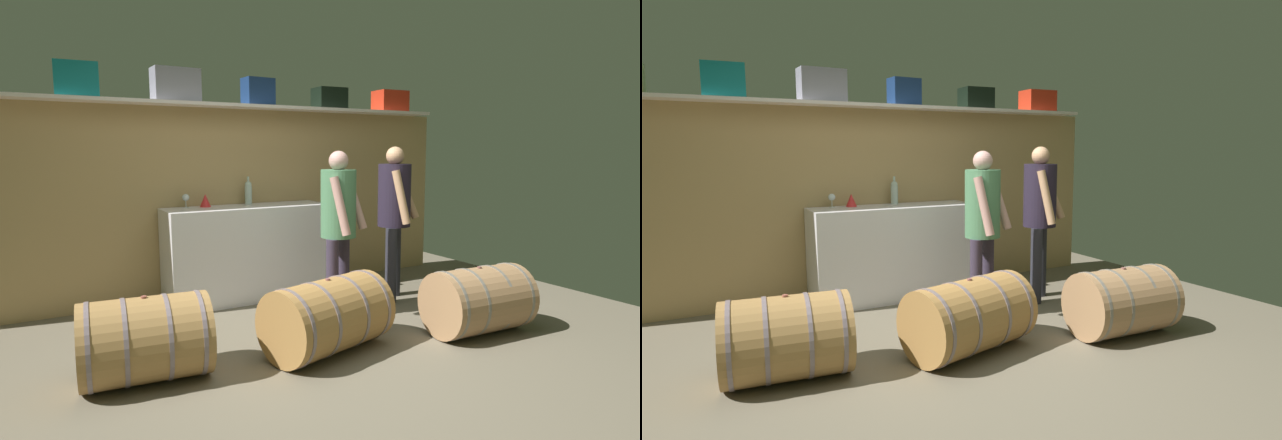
{
  "view_description": "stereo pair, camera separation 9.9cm",
  "coord_description": "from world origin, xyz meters",
  "views": [
    {
      "loc": [
        -1.75,
        -2.93,
        1.52
      ],
      "look_at": [
        0.16,
        0.39,
        0.99
      ],
      "focal_mm": 28.82,
      "sensor_mm": 36.0,
      "label": 1
    },
    {
      "loc": [
        -1.66,
        -2.97,
        1.52
      ],
      "look_at": [
        0.16,
        0.39,
        0.99
      ],
      "focal_mm": 28.82,
      "sensor_mm": 36.0,
      "label": 2
    }
  ],
  "objects": [
    {
      "name": "ground_plane",
      "position": [
        0.0,
        0.56,
        -0.01
      ],
      "size": [
        6.74,
        7.68,
        0.02
      ],
      "primitive_type": "cube",
      "color": "#69604E"
    },
    {
      "name": "back_wall_panel",
      "position": [
        0.0,
        2.24,
        0.97
      ],
      "size": [
        5.54,
        0.1,
        1.94
      ],
      "primitive_type": "cube",
      "color": "tan",
      "rests_on": "ground"
    },
    {
      "name": "high_shelf_board",
      "position": [
        0.0,
        2.09,
        1.95
      ],
      "size": [
        5.1,
        0.4,
        0.03
      ],
      "primitive_type": "cube",
      "color": "silver",
      "rests_on": "back_wall_panel"
    },
    {
      "name": "toolcase_teal",
      "position": [
        -1.3,
        2.09,
        2.12
      ],
      "size": [
        0.37,
        0.31,
        0.3
      ],
      "primitive_type": "cube",
      "rotation": [
        0.0,
        0.0,
        -0.07
      ],
      "color": "#11757B",
      "rests_on": "high_shelf_board"
    },
    {
      "name": "toolcase_grey",
      "position": [
        -0.45,
        2.09,
        2.13
      ],
      "size": [
        0.44,
        0.25,
        0.31
      ],
      "primitive_type": "cube",
      "rotation": [
        0.0,
        0.0,
        0.03
      ],
      "color": "gray",
      "rests_on": "high_shelf_board"
    },
    {
      "name": "toolcase_navy",
      "position": [
        0.4,
        2.09,
        2.11
      ],
      "size": [
        0.31,
        0.23,
        0.28
      ],
      "primitive_type": "cube",
      "rotation": [
        0.0,
        0.0,
        0.06
      ],
      "color": "navy",
      "rests_on": "high_shelf_board"
    },
    {
      "name": "toolcase_black",
      "position": [
        1.25,
        2.09,
        2.08
      ],
      "size": [
        0.35,
        0.3,
        0.23
      ],
      "primitive_type": "cube",
      "rotation": [
        0.0,
        0.0,
        -0.07
      ],
      "color": "black",
      "rests_on": "high_shelf_board"
    },
    {
      "name": "toolcase_red",
      "position": [
        2.1,
        2.09,
        2.09
      ],
      "size": [
        0.38,
        0.3,
        0.24
      ],
      "primitive_type": "cube",
      "rotation": [
        0.0,
        0.0,
        -0.05
      ],
      "color": "red",
      "rests_on": "high_shelf_board"
    },
    {
      "name": "work_cabinet",
      "position": [
        0.19,
        1.92,
        0.48
      ],
      "size": [
        1.68,
        0.53,
        0.95
      ],
      "primitive_type": "cube",
      "color": "white",
      "rests_on": "ground"
    },
    {
      "name": "wine_bottle_clear",
      "position": [
        0.27,
        2.08,
        1.08
      ],
      "size": [
        0.08,
        0.08,
        0.29
      ],
      "color": "#B0C3B7",
      "rests_on": "work_cabinet"
    },
    {
      "name": "wine_glass",
      "position": [
        -0.39,
        2.09,
        1.05
      ],
      "size": [
        0.07,
        0.07,
        0.14
      ],
      "color": "white",
      "rests_on": "work_cabinet"
    },
    {
      "name": "red_funnel",
      "position": [
        -0.2,
        2.06,
        1.02
      ],
      "size": [
        0.11,
        0.11,
        0.13
      ],
      "primitive_type": "cone",
      "color": "red",
      "rests_on": "work_cabinet"
    },
    {
      "name": "wine_barrel_near",
      "position": [
        -1.13,
        0.44,
        0.29
      ],
      "size": [
        0.87,
        0.64,
        0.58
      ],
      "rotation": [
        0.0,
        0.0,
        -0.11
      ],
      "color": "#A27742",
      "rests_on": "ground"
    },
    {
      "name": "wine_barrel_far",
      "position": [
        1.45,
        0.0,
        0.28
      ],
      "size": [
        0.85,
        0.6,
        0.56
      ],
      "rotation": [
        0.0,
        0.0,
        -0.06
      ],
      "color": "#9E754E",
      "rests_on": "ground"
    },
    {
      "name": "wine_barrel_flank",
      "position": [
        0.15,
        0.27,
        0.28
      ],
      "size": [
        1.05,
        0.77,
        0.57
      ],
      "rotation": [
        0.0,
        0.0,
        0.25
      ],
      "color": "#A3753E",
      "rests_on": "ground"
    },
    {
      "name": "winemaker_pouring",
      "position": [
        0.68,
        0.96,
        0.93
      ],
      "size": [
        0.49,
        0.44,
        1.51
      ],
      "rotation": [
        0.0,
        0.0,
        -2.51
      ],
      "color": "#342B3D",
      "rests_on": "ground"
    },
    {
      "name": "visitor_tasting",
      "position": [
        1.46,
        1.14,
        0.95
      ],
      "size": [
        0.49,
        0.48,
        1.55
      ],
      "rotation": [
        0.0,
        0.0,
        -2.39
      ],
      "color": "#292932",
      "rests_on": "ground"
    }
  ]
}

